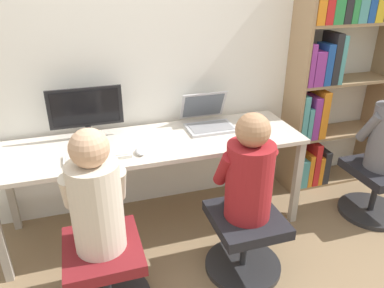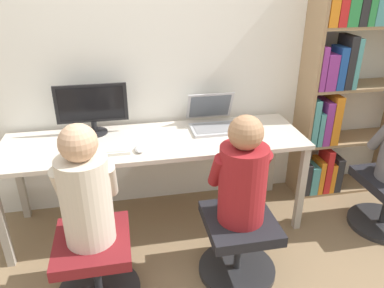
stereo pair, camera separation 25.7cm
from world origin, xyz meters
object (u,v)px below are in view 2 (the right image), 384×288
Objects in this scene: person_at_laptop at (243,175)px; keyboard at (98,151)px; desktop_monitor at (92,108)px; person_at_monitor at (85,191)px; office_chair_left at (95,263)px; laptop at (213,121)px; office_chair_right at (238,242)px; bookshelf at (345,80)px.

keyboard is at bearing 149.77° from person_at_laptop.
person_at_laptop is at bearing -43.49° from desktop_monitor.
office_chair_left is at bearing -90.00° from person_at_monitor.
person_at_laptop is (-0.02, -0.77, -0.04)m from laptop.
person_at_monitor is (-0.90, -0.01, 0.51)m from office_chair_right.
keyboard reaches higher than office_chair_left.
laptop is 0.94m from office_chair_right.
laptop is at bearing 18.00° from keyboard.
keyboard is (-0.86, -0.28, -0.04)m from laptop.
office_chair_left is at bearing -91.35° from desktop_monitor.
person_at_laptop is (0.88, -0.83, -0.19)m from desktop_monitor.
person_at_laptop reaches higher than desktop_monitor.
desktop_monitor is 0.27× the size of bookshelf.
person_at_monitor is 2.20m from bookshelf.
keyboard is at bearing -84.74° from desktop_monitor.
desktop_monitor is 0.75× the size of person_at_laptop.
laptop is 0.85× the size of keyboard.
office_chair_right is 0.49m from person_at_laptop.
person_at_laptop is (0.90, 0.02, 0.49)m from office_chair_left.
bookshelf is at bearing 36.59° from office_chair_right.
person_at_laptop is at bearing -143.56° from bookshelf.
desktop_monitor is 1.01× the size of office_chair_left.
laptop is 0.51× the size of person_at_monitor.
keyboard reaches higher than office_chair_right.
office_chair_left is at bearing -138.92° from laptop.
office_chair_right is (0.88, -0.84, -0.68)m from desktop_monitor.
keyboard is 2.01m from bookshelf.
person_at_laptop is (-0.00, 0.00, 0.49)m from office_chair_right.
person_at_laptop is 0.35× the size of bookshelf.
office_chair_left is 0.72× the size of person_at_monitor.
office_chair_right is at bearing 0.87° from person_at_monitor.
office_chair_left is (-0.92, -0.80, -0.53)m from laptop.
bookshelf is at bearing 2.47° from laptop.
desktop_monitor is at bearing 95.26° from keyboard.
desktop_monitor is at bearing 136.35° from office_chair_right.
keyboard is at bearing 84.26° from person_at_monitor.
laptop is 0.91m from keyboard.
desktop_monitor reaches higher than keyboard.
bookshelf reaches higher than office_chair_right.
office_chair_left is at bearing -95.68° from keyboard.
laptop is 0.71× the size of office_chair_left.
person_at_monitor reaches higher than keyboard.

